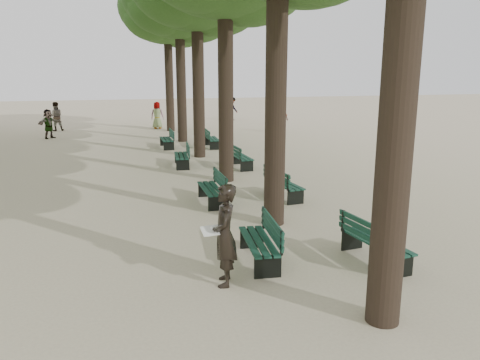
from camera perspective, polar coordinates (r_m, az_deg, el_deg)
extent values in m
plane|color=#C4B694|center=(8.99, 1.53, -11.94)|extent=(120.00, 120.00, 0.00)
cylinder|color=#33261C|center=(6.98, 18.96, 11.97)|extent=(0.52, 0.52, 7.50)
cylinder|color=#33261C|center=(11.47, 4.44, 12.79)|extent=(0.52, 0.52, 7.50)
cylinder|color=#33261C|center=(16.26, -1.76, 12.90)|extent=(0.52, 0.52, 7.50)
cylinder|color=#33261C|center=(21.14, -5.13, 12.90)|extent=(0.52, 0.52, 7.50)
cylinder|color=#33261C|center=(26.07, -7.22, 12.88)|extent=(0.52, 0.52, 7.50)
cylinder|color=#33261C|center=(31.02, -8.65, 12.85)|extent=(0.52, 0.52, 7.50)
ellipsoid|color=#244D1A|center=(31.27, -8.92, 20.11)|extent=(6.00, 6.00, 4.50)
cube|color=black|center=(9.64, 2.23, -8.69)|extent=(0.71, 1.84, 0.45)
cube|color=#0D2F25|center=(9.56, 2.24, -7.44)|extent=(0.73, 1.85, 0.04)
cube|color=#0D2F25|center=(9.53, 3.91, -5.81)|extent=(0.23, 1.79, 0.40)
cube|color=black|center=(13.81, -3.56, -1.95)|extent=(0.54, 1.81, 0.45)
cube|color=#0D2F25|center=(13.75, -3.57, -1.04)|extent=(0.56, 1.81, 0.04)
cube|color=#0D2F25|center=(13.75, -2.44, 0.12)|extent=(0.06, 1.80, 0.40)
cube|color=black|center=(19.30, -7.16, 2.31)|extent=(0.70, 1.84, 0.45)
cube|color=#0D2F25|center=(19.26, -7.18, 2.97)|extent=(0.72, 1.85, 0.04)
cube|color=#0D2F25|center=(19.23, -6.37, 3.79)|extent=(0.23, 1.79, 0.40)
cube|color=black|center=(24.14, -8.95, 4.41)|extent=(0.52, 1.80, 0.45)
cube|color=#0D2F25|center=(24.11, -8.97, 4.94)|extent=(0.54, 1.80, 0.04)
cube|color=#0D2F25|center=(24.11, -8.33, 5.61)|extent=(0.04, 1.80, 0.40)
cube|color=black|center=(10.01, 16.21, -8.40)|extent=(0.72, 1.85, 0.45)
cube|color=#0D2F25|center=(9.93, 16.30, -7.19)|extent=(0.74, 1.85, 0.04)
cube|color=#0D2F25|center=(9.68, 15.09, -5.95)|extent=(0.24, 1.79, 0.40)
cube|color=black|center=(14.44, 5.40, -1.31)|extent=(0.70, 1.84, 0.45)
cube|color=#0D2F25|center=(14.39, 5.42, -0.44)|extent=(0.72, 1.85, 0.04)
cube|color=#0D2F25|center=(14.21, 4.44, 0.52)|extent=(0.22, 1.79, 0.40)
cube|color=black|center=(18.91, 0.17, 2.19)|extent=(0.56, 1.81, 0.45)
cube|color=#0D2F25|center=(18.87, 0.17, 2.86)|extent=(0.58, 1.81, 0.04)
cube|color=#0D2F25|center=(18.74, -0.65, 3.62)|extent=(0.08, 1.80, 0.40)
cube|color=black|center=(24.06, -3.35, 4.52)|extent=(0.62, 1.83, 0.45)
cube|color=#0D2F25|center=(24.03, -3.36, 5.05)|extent=(0.64, 1.83, 0.04)
cube|color=#0D2F25|center=(23.95, -4.03, 5.67)|extent=(0.14, 1.80, 0.40)
imported|color=black|center=(8.44, -1.88, -6.75)|extent=(0.53, 0.82, 1.88)
cube|color=white|center=(8.35, -3.56, -6.18)|extent=(0.37, 0.29, 0.12)
imported|color=#262628|center=(37.86, -0.98, 8.72)|extent=(0.83, 1.23, 1.83)
imported|color=#262628|center=(32.54, -10.06, 7.78)|extent=(0.95, 0.64, 1.81)
imported|color=#262628|center=(29.43, -22.30, 6.36)|extent=(1.36, 1.34, 1.70)
imported|color=#262628|center=(33.01, -21.56, 7.21)|extent=(0.96, 0.53, 1.88)
imported|color=#262628|center=(29.94, 5.17, 7.41)|extent=(0.65, 1.07, 1.73)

